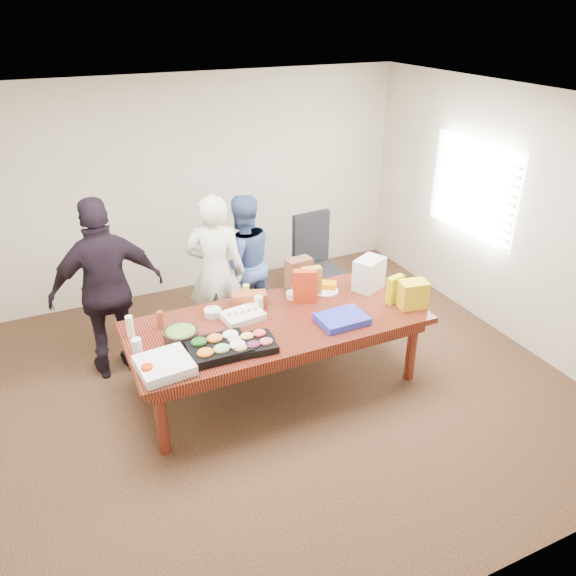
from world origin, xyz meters
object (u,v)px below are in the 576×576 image
office_chair (319,269)px  salad_bowl (181,335)px  conference_table (278,353)px  person_right (243,263)px  sheet_cake (243,316)px  person_center (216,272)px

office_chair → salad_bowl: bearing=-155.5°
conference_table → person_right: size_ratio=1.76×
sheet_cake → salad_bowl: salad_bowl is taller
sheet_cake → conference_table: bearing=-36.6°
office_chair → salad_bowl: 2.28m
conference_table → person_center: size_ratio=1.63×
office_chair → sheet_cake: (-1.34, -1.00, 0.21)m
sheet_cake → salad_bowl: (-0.62, -0.13, 0.02)m
office_chair → conference_table: bearing=-137.6°
person_center → person_right: bearing=-124.0°
sheet_cake → office_chair: bearing=29.3°
person_right → sheet_cake: bearing=67.9°
conference_table → sheet_cake: (-0.29, 0.16, 0.41)m
conference_table → office_chair: size_ratio=2.43×
office_chair → person_right: bearing=169.1°
sheet_cake → salad_bowl: 0.64m
conference_table → person_center: bearing=104.4°
office_chair → salad_bowl: office_chair is taller
person_right → salad_bowl: 1.60m
conference_table → sheet_cake: bearing=150.7°
office_chair → person_center: bearing=-179.1°
conference_table → sheet_cake: 0.52m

